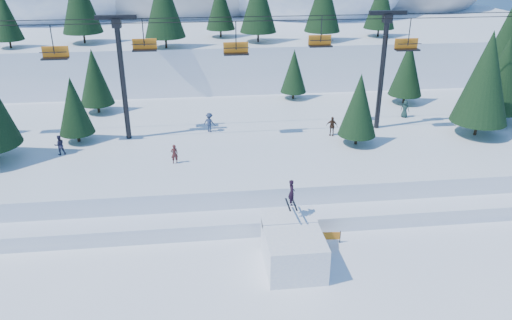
{
  "coord_description": "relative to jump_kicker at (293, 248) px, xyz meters",
  "views": [
    {
      "loc": [
        -2.88,
        -22.99,
        18.12
      ],
      "look_at": [
        0.57,
        6.0,
        5.2
      ],
      "focal_mm": 35.0,
      "sensor_mm": 36.0,
      "label": 1
    }
  ],
  "objects": [
    {
      "name": "banner_near",
      "position": [
        2.12,
        2.15,
        -0.71
      ],
      "size": [
        2.85,
        0.33,
        0.9
      ],
      "color": "black",
      "rests_on": "ground"
    },
    {
      "name": "distant_skiers",
      "position": [
        -1.53,
        15.65,
        2.08
      ],
      "size": [
        31.58,
        8.97,
        1.72
      ],
      "color": "#4A1E1D",
      "rests_on": "mid_shelf"
    },
    {
      "name": "ground",
      "position": [
        -2.3,
        -1.71,
        -1.25
      ],
      "size": [
        160.0,
        160.0,
        0.0
      ],
      "primitive_type": "plane",
      "color": "white",
      "rests_on": "ground"
    },
    {
      "name": "chairlift",
      "position": [
        -1.77,
        16.33,
        8.07
      ],
      "size": [
        46.86,
        3.21,
        10.28
      ],
      "color": "black",
      "rests_on": "mid_shelf"
    },
    {
      "name": "conifer_stand",
      "position": [
        2.79,
        16.53,
        6.0
      ],
      "size": [
        64.6,
        17.63,
        10.33
      ],
      "color": "black",
      "rests_on": "mid_shelf"
    },
    {
      "name": "banner_far",
      "position": [
        8.39,
        4.38,
        -0.71
      ],
      "size": [
        2.86,
        0.12,
        0.9
      ],
      "color": "black",
      "rests_on": "ground"
    },
    {
      "name": "mid_shelf",
      "position": [
        -2.3,
        16.29,
        -0.0
      ],
      "size": [
        70.0,
        22.0,
        2.5
      ],
      "primitive_type": "cube",
      "color": "white",
      "rests_on": "ground"
    },
    {
      "name": "berm",
      "position": [
        -2.3,
        6.29,
        -0.7
      ],
      "size": [
        70.0,
        6.0,
        1.1
      ],
      "primitive_type": "cube",
      "color": "white",
      "rests_on": "ground"
    },
    {
      "name": "jump_kicker",
      "position": [
        0.0,
        0.0,
        0.0
      ],
      "size": [
        3.4,
        4.63,
        5.03
      ],
      "color": "white",
      "rests_on": "ground"
    }
  ]
}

